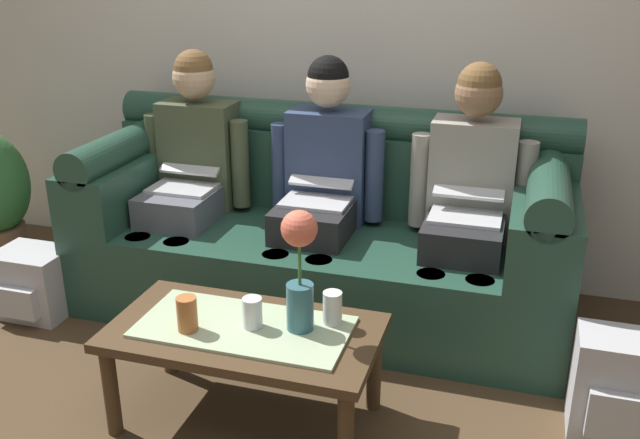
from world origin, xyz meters
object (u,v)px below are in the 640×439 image
object	(u,v)px
person_left	(191,166)
backpack_right	(620,389)
cup_near_left	(187,314)
cup_far_center	(332,308)
person_right	(469,192)
coffee_table	(244,340)
person_middle	(322,179)
flower_vase	(300,264)
cup_near_right	(252,313)
backpack_left	(34,283)
couch	(322,235)

from	to	relation	value
person_left	backpack_right	world-z (taller)	person_left
cup_near_left	cup_far_center	bearing A→B (deg)	22.64
person_right	cup_far_center	size ratio (longest dim) A/B	10.04
coffee_table	backpack_right	xyz separation A→B (m)	(1.33, 0.31, -0.15)
person_middle	flower_vase	bearing A→B (deg)	-77.95
person_left	flower_vase	world-z (taller)	person_left
flower_vase	cup_near_right	distance (m)	0.26
coffee_table	cup_near_right	world-z (taller)	cup_near_right
cup_far_center	backpack_right	size ratio (longest dim) A/B	0.30
coffee_table	backpack_left	distance (m)	1.40
coffee_table	person_right	bearing A→B (deg)	55.15
couch	backpack_left	distance (m)	1.42
person_right	cup_near_right	world-z (taller)	person_right
cup_near_left	backpack_right	size ratio (longest dim) A/B	0.32
person_middle	cup_near_right	bearing A→B (deg)	-87.95
flower_vase	coffee_table	bearing A→B (deg)	-168.38
person_middle	cup_near_left	bearing A→B (deg)	-99.42
person_right	cup_near_left	xyz separation A→B (m)	(-0.86, -1.07, -0.19)
cup_far_center	backpack_right	distance (m)	1.08
person_right	backpack_left	size ratio (longest dim) A/B	3.66
cup_far_center	person_left	bearing A→B (deg)	138.53
flower_vase	cup_near_left	world-z (taller)	flower_vase
backpack_right	coffee_table	bearing A→B (deg)	-166.74
couch	cup_far_center	size ratio (longest dim) A/B	19.03
person_middle	person_right	bearing A→B (deg)	-0.02
coffee_table	cup_near_right	distance (m)	0.12
person_middle	person_right	size ratio (longest dim) A/B	1.00
cup_far_center	backpack_left	xyz separation A→B (m)	(-1.61, 0.36, -0.31)
person_left	flower_vase	bearing A→B (deg)	-46.76
cup_near_left	backpack_left	world-z (taller)	cup_near_left
flower_vase	backpack_left	distance (m)	1.64
person_right	backpack_right	bearing A→B (deg)	-46.44
person_right	coffee_table	xyz separation A→B (m)	(-0.69, -0.98, -0.31)
cup_near_left	cup_near_right	xyz separation A→B (m)	(0.21, 0.09, -0.01)
couch	person_right	xyz separation A→B (m)	(0.69, -0.00, 0.29)
couch	coffee_table	world-z (taller)	couch
person_middle	cup_near_left	size ratio (longest dim) A/B	9.51
person_middle	coffee_table	size ratio (longest dim) A/B	1.25
person_right	backpack_right	distance (m)	1.04
person_left	cup_far_center	world-z (taller)	person_left
cup_far_center	cup_near_right	bearing A→B (deg)	-157.06
flower_vase	cup_near_right	size ratio (longest dim) A/B	3.94
person_left	cup_far_center	bearing A→B (deg)	-41.47
flower_vase	person_middle	bearing A→B (deg)	102.05
cup_near_right	backpack_right	size ratio (longest dim) A/B	0.29
person_left	cup_far_center	distance (m)	1.33
backpack_right	couch	bearing A→B (deg)	152.96
backpack_left	person_left	bearing A→B (deg)	39.65
cup_near_right	coffee_table	bearing A→B (deg)	-177.36
cup_near_right	cup_far_center	bearing A→B (deg)	22.94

